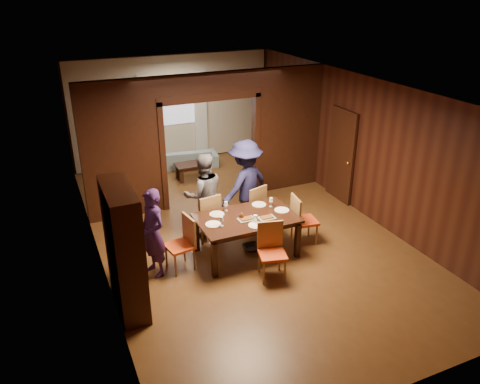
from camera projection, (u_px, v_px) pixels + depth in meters
name	position (u px, v px, depth m)	size (l,w,h in m)	color
floor	(240.00, 230.00, 9.48)	(9.00, 9.00, 0.00)	#583518
ceiling	(240.00, 87.00, 8.29)	(5.50, 9.00, 0.02)	silver
room_walls	(206.00, 134.00, 10.43)	(5.52, 9.01, 2.90)	black
person_purple	(153.00, 233.00, 7.78)	(0.57, 0.37, 1.56)	#361B4E
person_grey	(204.00, 195.00, 9.03)	(0.82, 0.64, 1.69)	#59575F
person_navy	(245.00, 185.00, 9.29)	(1.19, 0.68, 1.84)	#18173B
sofa	(186.00, 158.00, 12.63)	(1.70, 0.66, 0.50)	#85A0AE
serving_bowl	(252.00, 212.00, 8.47)	(0.34, 0.34, 0.08)	black
dining_table	(246.00, 235.00, 8.53)	(1.77, 1.10, 0.76)	black
coffee_table	(192.00, 171.00, 11.90)	(0.80, 0.50, 0.40)	black
chair_left	(179.00, 245.00, 8.03)	(0.44, 0.44, 0.97)	#EA4A16
chair_right	(305.00, 219.00, 8.88)	(0.44, 0.44, 0.97)	red
chair_far_l	(206.00, 216.00, 9.00)	(0.44, 0.44, 0.97)	orange
chair_far_r	(251.00, 207.00, 9.38)	(0.44, 0.44, 0.97)	#E35815
chair_near	(272.00, 253.00, 7.79)	(0.44, 0.44, 0.97)	red
hutch	(124.00, 250.00, 6.89)	(0.40, 1.20, 2.00)	black
door_right	(341.00, 156.00, 10.46)	(0.06, 0.90, 2.10)	black
window_far	(173.00, 101.00, 12.48)	(1.20, 0.03, 1.30)	silver
curtain_left	(147.00, 120.00, 12.36)	(0.35, 0.06, 2.40)	white
curtain_right	(201.00, 114.00, 12.91)	(0.35, 0.06, 2.40)	white
plate_left	(213.00, 224.00, 8.10)	(0.27, 0.27, 0.01)	white
plate_far_l	(217.00, 214.00, 8.45)	(0.27, 0.27, 0.01)	silver
plate_far_r	(259.00, 205.00, 8.82)	(0.27, 0.27, 0.01)	silver
plate_right	(282.00, 210.00, 8.60)	(0.27, 0.27, 0.01)	white
plate_near	(256.00, 225.00, 8.07)	(0.27, 0.27, 0.01)	white
platter_a	(247.00, 219.00, 8.26)	(0.30, 0.20, 0.04)	gray
platter_b	(267.00, 218.00, 8.31)	(0.30, 0.20, 0.04)	gray
wineglass_left	(221.00, 221.00, 8.02)	(0.08, 0.08, 0.18)	white
wineglass_far	(226.00, 206.00, 8.56)	(0.08, 0.08, 0.18)	white
wineglass_right	(271.00, 202.00, 8.72)	(0.08, 0.08, 0.18)	white
tumbler	(255.00, 219.00, 8.15)	(0.07, 0.07, 0.14)	silver
condiment_jar	(242.00, 216.00, 8.28)	(0.08, 0.08, 0.11)	#452410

